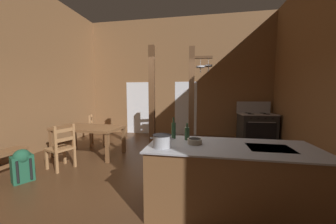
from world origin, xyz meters
TOP-DOWN VIEW (x-y plane):
  - ground_plane at (0.00, 0.00)m, footprint 7.70×8.11m
  - wall_back at (0.00, 3.73)m, footprint 7.70×0.14m
  - glazed_door_back_left at (-1.55, 3.65)m, footprint 1.00×0.01m
  - glazed_panel_back_right at (0.34, 3.65)m, footprint 0.84×0.01m
  - kitchen_island at (1.30, -0.99)m, footprint 2.17×0.99m
  - stove_range at (2.77, 3.09)m, footprint 1.20×0.90m
  - support_post_with_pot_rack at (0.69, 1.44)m, footprint 0.60×0.24m
  - support_post_center at (-0.33, 1.16)m, footprint 0.14×0.14m
  - dining_table at (-1.95, 0.83)m, footprint 1.76×1.03m
  - ladderback_chair_near_window at (-2.28, 1.71)m, footprint 0.58×0.58m
  - ladderback_chair_by_post at (-1.96, -0.11)m, footprint 0.57×0.57m
  - backpack at (-2.24, -0.75)m, footprint 0.38×0.39m
  - stockpot_on_counter at (0.43, -1.21)m, footprint 0.30×0.23m
  - mixing_bowl_on_counter at (0.83, -0.96)m, footprint 0.20×0.20m
  - bottle_tall_on_counter at (0.71, -0.77)m, footprint 0.07×0.07m
  - bottle_short_on_counter at (0.50, -0.70)m, footprint 0.07×0.07m

SIDE VIEW (x-z plane):
  - ground_plane at x=0.00m, z-range -0.10..0.00m
  - backpack at x=-2.24m, z-range 0.02..0.61m
  - kitchen_island at x=1.30m, z-range 0.00..0.90m
  - ladderback_chair_near_window at x=-2.28m, z-range -0.02..0.93m
  - ladderback_chair_by_post at x=-1.96m, z-range -0.02..0.93m
  - stove_range at x=2.77m, z-range -0.18..1.14m
  - dining_table at x=-1.95m, z-range 0.28..1.02m
  - mixing_bowl_on_counter at x=0.83m, z-range 0.90..0.97m
  - stockpot_on_counter at x=0.43m, z-range 0.90..1.07m
  - bottle_tall_on_counter at x=0.71m, z-range 0.88..1.13m
  - glazed_door_back_left at x=-1.55m, z-range 0.00..2.05m
  - glazed_panel_back_right at x=0.34m, z-range 0.00..2.05m
  - bottle_short_on_counter at x=0.50m, z-range 0.87..1.19m
  - support_post_center at x=-0.33m, z-range 0.00..2.79m
  - support_post_with_pot_rack at x=0.69m, z-range 0.10..2.90m
  - wall_back at x=0.00m, z-range 0.00..4.44m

